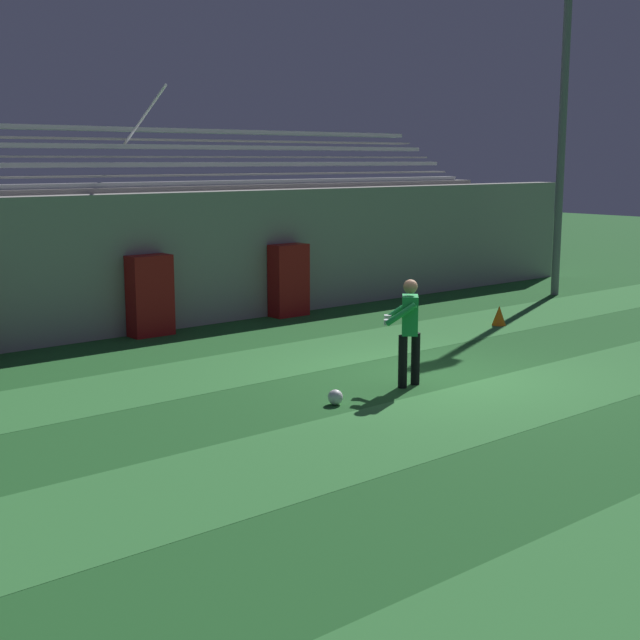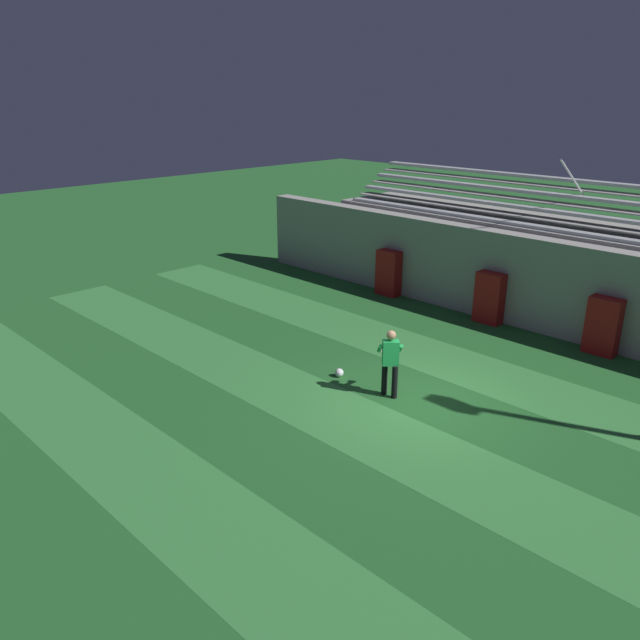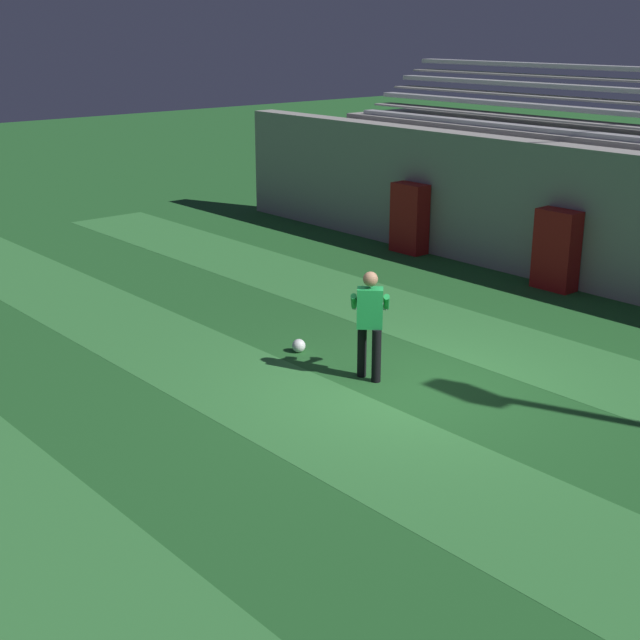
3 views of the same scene
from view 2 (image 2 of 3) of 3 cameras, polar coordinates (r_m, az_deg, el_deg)
ground_plane at (r=14.85m, az=9.02°, el=-7.52°), size 80.00×80.00×0.00m
turf_stripe_near at (r=11.26m, az=-10.38°, el=-17.60°), size 28.00×2.13×0.01m
turf_stripe_mid at (r=13.63m, az=4.59°, el=-10.00°), size 28.00×2.13×0.01m
turf_stripe_far at (r=16.77m, az=14.14°, el=-4.55°), size 28.00×2.13×0.01m
back_wall at (r=19.65m, az=20.59°, el=2.78°), size 24.00×0.60×2.80m
padding_pillar_gate_left at (r=20.10m, az=15.22°, el=1.96°), size 0.87×0.44×1.61m
padding_pillar_gate_right at (r=18.73m, az=24.46°, el=-0.51°), size 0.87×0.44×1.61m
padding_pillar_far_left at (r=22.25m, az=6.28°, el=4.30°), size 0.87×0.44×1.61m
bleacher_stand at (r=21.40m, az=22.91°, el=4.10°), size 18.00×3.35×5.03m
goalkeeper at (r=14.71m, az=6.44°, el=-3.55°), size 0.74×0.74×1.67m
soccer_ball at (r=15.93m, az=1.77°, el=-4.83°), size 0.22×0.22×0.22m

